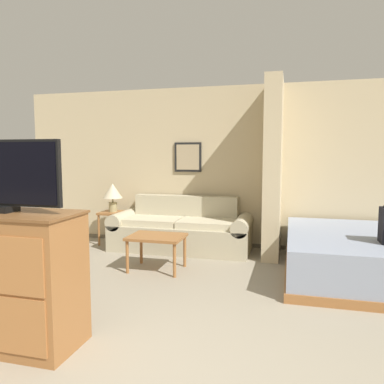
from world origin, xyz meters
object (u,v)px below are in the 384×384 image
object	(u,v)px
bed	(363,255)
table_lamp	(113,192)
tv_dresser	(4,278)
coffee_table	(157,240)
couch	(181,230)

from	to	relation	value
bed	table_lamp	bearing A→B (deg)	168.38
table_lamp	tv_dresser	bearing A→B (deg)	-78.05
tv_dresser	bed	size ratio (longest dim) A/B	0.57
coffee_table	tv_dresser	bearing A→B (deg)	-103.78
table_lamp	tv_dresser	xyz separation A→B (m)	(0.69, -3.27, -0.34)
couch	table_lamp	xyz separation A→B (m)	(-1.21, 0.06, 0.57)
coffee_table	tv_dresser	world-z (taller)	tv_dresser
table_lamp	couch	bearing A→B (deg)	-2.89
tv_dresser	bed	distance (m)	3.97
tv_dresser	couch	bearing A→B (deg)	80.77
tv_dresser	bed	world-z (taller)	tv_dresser
table_lamp	bed	xyz separation A→B (m)	(3.76, -0.77, -0.60)
tv_dresser	coffee_table	bearing A→B (deg)	76.22
table_lamp	bed	world-z (taller)	table_lamp
couch	coffee_table	size ratio (longest dim) A/B	3.11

